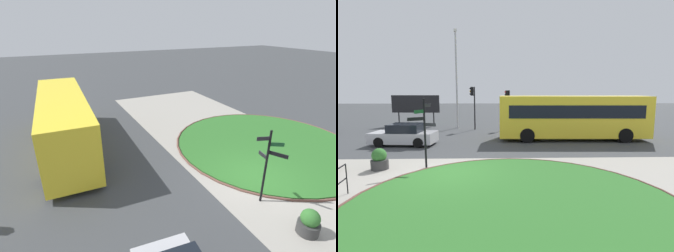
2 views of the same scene
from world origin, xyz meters
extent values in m
plane|color=#3D3F42|center=(0.00, 0.00, 0.00)|extent=(120.00, 120.00, 0.00)
cube|color=#9E998E|center=(0.00, -1.72, 0.01)|extent=(32.00, 8.56, 0.02)
cylinder|color=#2D6B28|center=(2.56, -3.16, 0.05)|extent=(10.49, 10.49, 0.10)
torus|color=brown|center=(2.56, -3.16, 0.06)|extent=(10.80, 10.80, 0.11)
cylinder|color=black|center=(-1.29, 1.02, 1.56)|extent=(0.09, 0.09, 3.11)
sphere|color=black|center=(-1.29, 1.02, 3.16)|extent=(0.10, 0.10, 0.10)
cube|color=black|center=(-1.19, 1.29, 2.87)|extent=(0.19, 0.47, 0.15)
cube|color=#195128|center=(-1.44, 0.76, 2.63)|extent=(0.29, 0.45, 0.15)
cube|color=black|center=(-1.63, 0.84, 2.30)|extent=(0.62, 0.35, 0.15)
cube|color=black|center=(-1.00, 0.96, 2.02)|extent=(0.49, 0.13, 0.15)
cube|color=yellow|center=(7.38, 7.66, 1.71)|extent=(10.51, 2.72, 2.88)
cube|color=black|center=(7.41, 8.88, 2.12)|extent=(9.19, 0.28, 0.88)
cube|color=black|center=(7.34, 6.44, 2.12)|extent=(9.19, 0.28, 0.88)
cube|color=black|center=(12.61, 7.51, 1.86)|extent=(0.08, 1.99, 1.10)
cube|color=black|center=(12.61, 7.51, 2.93)|extent=(0.06, 1.33, 0.28)
cylinder|color=black|center=(10.75, 8.68, 0.50)|extent=(1.01, 0.33, 1.00)
cylinder|color=black|center=(10.69, 6.45, 0.50)|extent=(1.01, 0.33, 1.00)
cylinder|color=black|center=(4.07, 8.87, 0.50)|extent=(1.01, 0.33, 1.00)
cylinder|color=black|center=(4.01, 6.65, 0.50)|extent=(1.01, 0.33, 1.00)
cylinder|color=#383838|center=(-3.31, 0.82, 0.23)|extent=(0.75, 0.75, 0.46)
sphere|color=#33702D|center=(-3.31, 0.82, 0.67)|extent=(0.63, 0.63, 0.63)
camera|label=1|loc=(-7.42, 8.23, 6.86)|focal=27.25mm
camera|label=2|loc=(2.06, -10.60, 3.56)|focal=27.56mm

